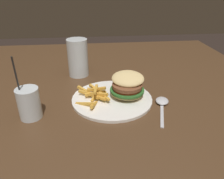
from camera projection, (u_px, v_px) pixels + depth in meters
The scene contains 5 objects.
dining_table at pixel (100, 106), 0.90m from camera, with size 1.48×1.39×0.76m.
meal_plate_near at pixel (119, 92), 0.79m from camera, with size 0.29×0.29×0.10m.
beer_glass at pixel (78, 58), 0.97m from camera, with size 0.09×0.09×0.16m.
juice_glass at pixel (29, 104), 0.68m from camera, with size 0.07×0.07×0.21m.
spoon at pixel (162, 102), 0.77m from camera, with size 0.08×0.18×0.02m.
Camera 1 is at (-0.03, -0.77, 1.16)m, focal length 35.00 mm.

